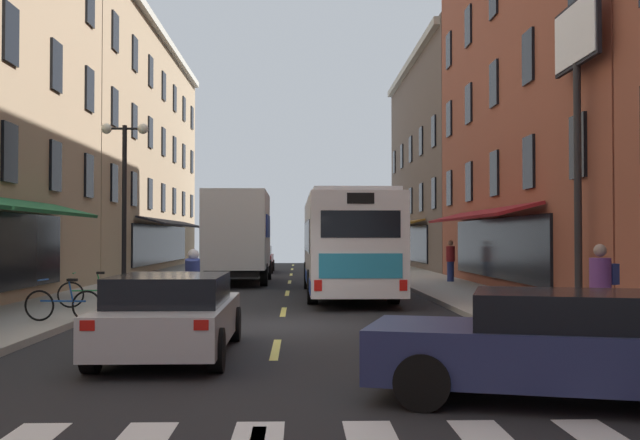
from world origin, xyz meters
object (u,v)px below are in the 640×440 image
bicycle_mid (92,293)px  bicycle_near (63,304)px  sedan_far (256,259)px  transit_bus (346,243)px  motorcycle_rider (193,290)px  sedan_near (573,345)px  street_lamp_twin (124,200)px  sedan_mid (172,314)px  pedestrian_mid (450,260)px  billboard_sign (577,75)px  box_truck (240,237)px  pedestrian_near (601,290)px

bicycle_mid → bicycle_near: bearing=-85.5°
sedan_far → bicycle_near: (-2.65, -25.36, -0.24)m
transit_bus → motorcycle_rider: size_ratio=5.35×
bicycle_near → bicycle_mid: 3.20m
sedan_near → motorcycle_rider: size_ratio=2.39×
transit_bus → bicycle_mid: 8.78m
street_lamp_twin → sedan_mid: bearing=-73.0°
sedan_near → pedestrian_mid: (2.96, 21.69, 0.32)m
sedan_far → bicycle_near: size_ratio=2.67×
bicycle_near → sedan_mid: bearing=-52.6°
pedestrian_mid → bicycle_near: bearing=-108.9°
billboard_sign → box_truck: 16.96m
bicycle_near → pedestrian_mid: size_ratio=1.02×
transit_bus → pedestrian_near: transit_bus is taller
sedan_mid → motorcycle_rider: motorcycle_rider is taller
motorcycle_rider → billboard_sign: bearing=1.7°
bicycle_mid → box_truck: bearing=77.0°
sedan_near → motorcycle_rider: bearing=122.8°
box_truck → sedan_mid: size_ratio=1.68×
bicycle_near → street_lamp_twin: size_ratio=0.33×
bicycle_mid → pedestrian_mid: (11.44, 11.00, 0.49)m
billboard_sign → box_truck: (-9.13, 13.77, -3.85)m
box_truck → pedestrian_mid: 8.76m
sedan_mid → pedestrian_mid: 19.84m
billboard_sign → pedestrian_mid: bearing=92.2°
billboard_sign → transit_bus: bearing=125.8°
transit_bus → pedestrian_near: 12.56m
sedan_near → sedan_far: (-5.58, 32.86, 0.07)m
billboard_sign → sedan_near: size_ratio=1.51×
pedestrian_near → pedestrian_mid: (0.97, 17.60, -0.03)m
billboard_sign → bicycle_near: bearing=-172.6°
bicycle_mid → transit_bus: bearing=38.4°
bicycle_mid → pedestrian_near: (10.47, -6.61, 0.52)m
sedan_mid → transit_bus: bearing=73.8°
billboard_sign → motorcycle_rider: bearing=-178.3°
billboard_sign → sedan_far: 26.00m
transit_bus → sedan_near: bearing=-84.1°
billboard_sign → transit_bus: size_ratio=0.67×
box_truck → sedan_mid: 19.19m
sedan_mid → motorcycle_rider: bearing=94.1°
billboard_sign → sedan_far: size_ratio=1.64×
bicycle_near → pedestrian_near: (10.22, -3.42, 0.52)m
transit_bus → bicycle_mid: (-6.82, -5.40, -1.22)m
sedan_far → bicycle_near: 25.50m
sedan_far → pedestrian_near: bearing=-75.3°
sedan_mid → sedan_far: size_ratio=1.02×
box_truck → sedan_near: size_ratio=1.58×
billboard_sign → pedestrian_mid: size_ratio=4.48×
billboard_sign → street_lamp_twin: (-11.93, 5.13, -2.76)m
box_truck → motorcycle_rider: (0.04, -14.04, -1.25)m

